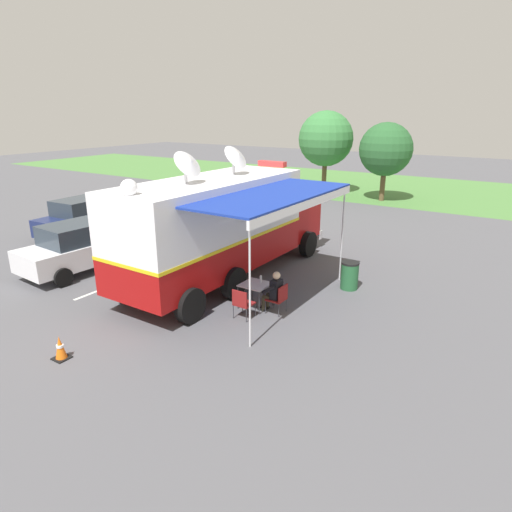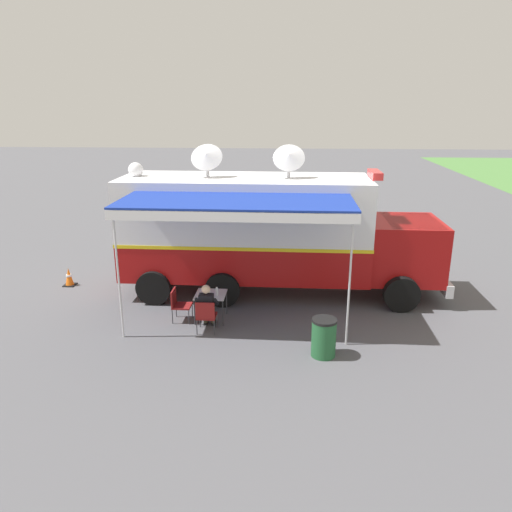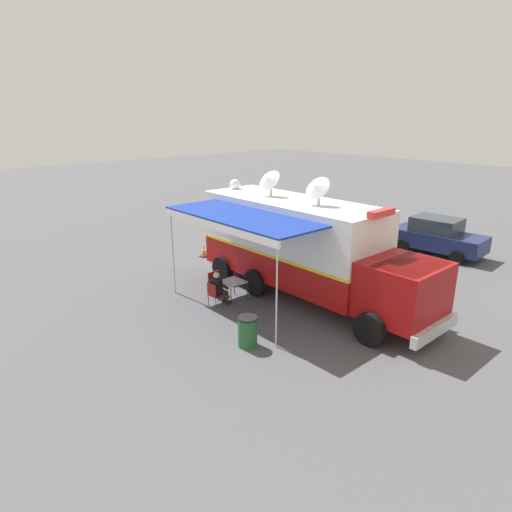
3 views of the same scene
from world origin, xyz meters
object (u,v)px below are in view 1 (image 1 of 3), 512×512
Objects in this scene: folding_table at (255,286)px; trash_bin at (350,275)px; folding_chair_at_table at (279,297)px; car_behind_truck at (79,247)px; folding_chair_beside_table at (242,302)px; traffic_cone at (60,348)px; command_truck at (226,223)px; car_far_corner at (83,218)px; water_bottle at (261,279)px; seated_responder at (274,291)px.

trash_bin is at bearing 58.15° from folding_table.
folding_chair_at_table is 7.85m from car_behind_truck.
folding_chair_beside_table is at bearing -82.43° from folding_table.
folding_table is at bearing 65.22° from traffic_cone.
trash_bin is 8.72m from traffic_cone.
car_far_corner is at bearing 175.22° from command_truck.
command_truck is at bearing -4.78° from car_far_corner.
folding_table is 0.93× the size of folding_chair_beside_table.
folding_chair_at_table is at bearing 51.06° from folding_chair_beside_table.
trash_bin is at bearing 19.22° from command_truck.
car_behind_truck reaches higher than water_bottle.
water_bottle is 0.26× the size of folding_chair_at_table.
car_behind_truck and car_far_corner have the same top height.
traffic_cone is (-3.05, -4.88, -0.23)m from folding_chair_at_table.
command_truck is 5.48m from car_behind_truck.
water_bottle reaches higher than trash_bin.
seated_responder reaches higher than water_bottle.
command_truck is at bearing 88.93° from traffic_cone.
folding_chair_at_table is 0.23m from seated_responder.
traffic_cone is (-0.12, -6.37, -1.67)m from command_truck.
folding_chair_at_table is 0.20× the size of car_far_corner.
command_truck is at bearing 24.91° from car_behind_truck.
car_behind_truck reaches higher than trash_bin.
car_far_corner is (-8.64, 0.72, -1.07)m from command_truck.
water_bottle is 0.05× the size of car_far_corner.
seated_responder is at bearing -18.08° from water_bottle.
seated_responder reaches higher than trash_bin.
water_bottle is 0.18× the size of seated_responder.
command_truck is 7.61× the size of seated_responder.
water_bottle is at bearing 92.48° from folding_chair_beside_table.
command_truck is at bearing -160.78° from trash_bin.
car_far_corner is at bearing 168.37° from folding_table.
water_bottle is at bearing -122.51° from trash_bin.
water_bottle is at bearing 7.63° from car_behind_truck.
trash_bin is at bearing 57.49° from water_bottle.
water_bottle is at bearing 65.36° from traffic_cone.
folding_chair_at_table is 3.02m from trash_bin.
car_far_corner is (-10.84, 2.04, 0.05)m from water_bottle.
command_truck reaches higher than traffic_cone.
trash_bin is 1.57× the size of traffic_cone.
seated_responder is 5.67m from traffic_cone.
seated_responder is at bearing 5.77° from car_behind_truck.
traffic_cone is (-2.25, -4.88, -0.39)m from folding_table.
folding_table is 0.89× the size of trash_bin.
folding_table is 0.19× the size of car_far_corner.
folding_chair_at_table is 1.00× the size of folding_chair_beside_table.
car_behind_truck reaches higher than traffic_cone.
folding_chair_at_table is 1.50× the size of traffic_cone.
command_truck reaches higher than folding_table.
water_bottle reaches higher than folding_chair_at_table.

